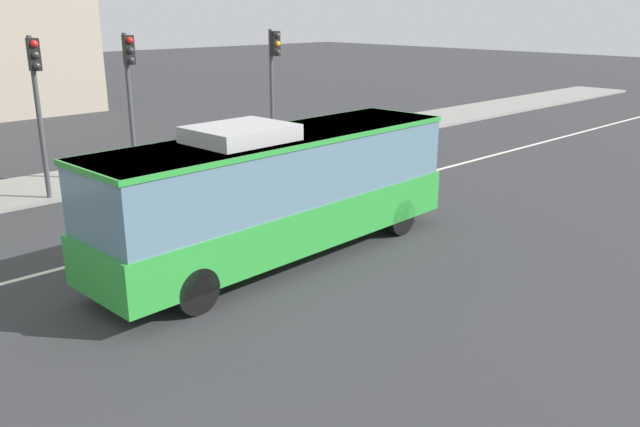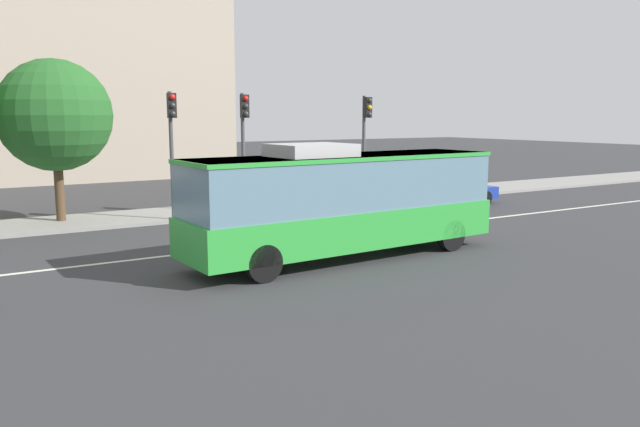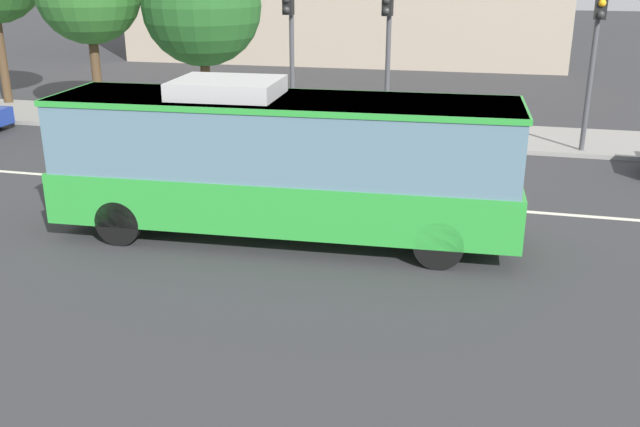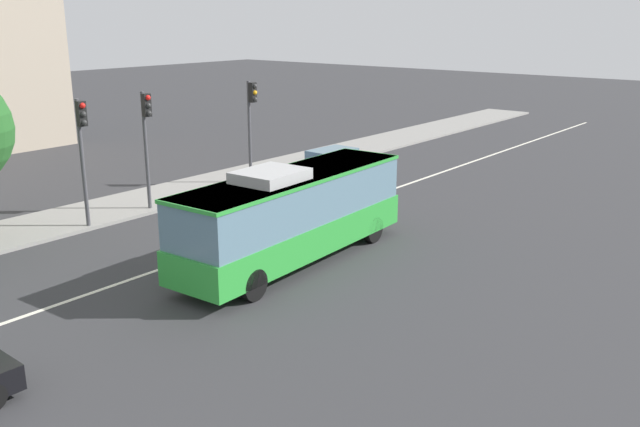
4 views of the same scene
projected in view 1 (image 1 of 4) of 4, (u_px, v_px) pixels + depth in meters
The scene contains 8 objects.
ground_plane at pixel (244, 221), 19.12m from camera, with size 160.00×160.00×0.00m, color #333335.
sidewalk_kerb at pixel (124, 174), 24.33m from camera, with size 80.00×3.77×0.14m, color gray.
lane_centre_line at pixel (244, 220), 19.12m from camera, with size 76.00×0.16×0.01m, color silver.
transit_bus at pixel (280, 187), 15.81m from camera, with size 10.12×3.04×3.46m.
sedan_blue_ahead at pixel (372, 135), 28.21m from camera, with size 4.57×1.98×1.46m.
traffic_light_near_corner at pixel (130, 83), 22.08m from camera, with size 0.34×0.62×5.20m.
traffic_light_mid_block at pixel (37, 91), 19.86m from camera, with size 0.34×0.62×5.20m.
traffic_light_far_corner at pixel (274, 71), 26.20m from camera, with size 0.33×0.62×5.20m.
Camera 1 is at (-10.78, -14.80, 5.92)m, focal length 36.48 mm.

